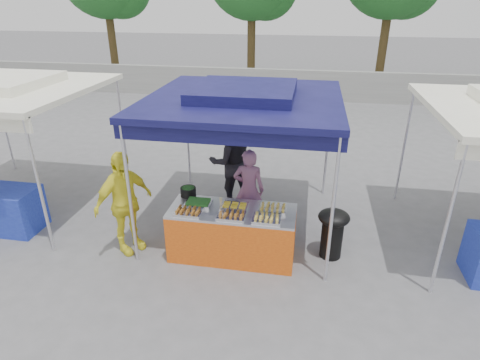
% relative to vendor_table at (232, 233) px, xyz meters
% --- Properties ---
extents(ground_plane, '(80.00, 80.00, 0.00)m').
position_rel_vendor_table_xyz_m(ground_plane, '(0.00, 0.10, -0.43)').
color(ground_plane, slate).
extents(back_wall, '(40.00, 0.25, 1.20)m').
position_rel_vendor_table_xyz_m(back_wall, '(0.00, 11.10, 0.17)').
color(back_wall, gray).
rests_on(back_wall, ground_plane).
extents(main_canopy, '(3.20, 3.20, 2.57)m').
position_rel_vendor_table_xyz_m(main_canopy, '(0.00, 1.07, 1.94)').
color(main_canopy, silver).
rests_on(main_canopy, ground_plane).
extents(vendor_table, '(2.00, 0.80, 0.85)m').
position_rel_vendor_table_xyz_m(vendor_table, '(0.00, 0.00, 0.00)').
color(vendor_table, '#D85513').
rests_on(vendor_table, ground_plane).
extents(food_tray_fl, '(0.42, 0.30, 0.07)m').
position_rel_vendor_table_xyz_m(food_tray_fl, '(-0.64, -0.24, 0.46)').
color(food_tray_fl, silver).
rests_on(food_tray_fl, vendor_table).
extents(food_tray_fm, '(0.42, 0.30, 0.07)m').
position_rel_vendor_table_xyz_m(food_tray_fm, '(0.03, -0.24, 0.46)').
color(food_tray_fm, silver).
rests_on(food_tray_fm, vendor_table).
extents(food_tray_fr, '(0.42, 0.30, 0.07)m').
position_rel_vendor_table_xyz_m(food_tray_fr, '(0.57, -0.24, 0.46)').
color(food_tray_fr, silver).
rests_on(food_tray_fr, vendor_table).
extents(food_tray_bl, '(0.42, 0.30, 0.07)m').
position_rel_vendor_table_xyz_m(food_tray_bl, '(-0.57, 0.07, 0.46)').
color(food_tray_bl, silver).
rests_on(food_tray_bl, vendor_table).
extents(food_tray_bm, '(0.42, 0.30, 0.07)m').
position_rel_vendor_table_xyz_m(food_tray_bm, '(0.02, 0.07, 0.46)').
color(food_tray_bm, silver).
rests_on(food_tray_bm, vendor_table).
extents(food_tray_br, '(0.42, 0.30, 0.07)m').
position_rel_vendor_table_xyz_m(food_tray_br, '(0.63, 0.09, 0.46)').
color(food_tray_br, silver).
rests_on(food_tray_br, vendor_table).
extents(cooking_pot, '(0.26, 0.26, 0.15)m').
position_rel_vendor_table_xyz_m(cooking_pot, '(-0.82, 0.35, 0.50)').
color(cooking_pot, black).
rests_on(cooking_pot, vendor_table).
extents(skewer_cup, '(0.08, 0.08, 0.11)m').
position_rel_vendor_table_xyz_m(skewer_cup, '(-0.13, -0.18, 0.48)').
color(skewer_cup, silver).
rests_on(skewer_cup, vendor_table).
extents(wok_burner, '(0.50, 0.50, 0.85)m').
position_rel_vendor_table_xyz_m(wok_burner, '(1.59, 0.26, 0.08)').
color(wok_burner, black).
rests_on(wok_burner, ground_plane).
extents(crate_left, '(0.52, 0.37, 0.31)m').
position_rel_vendor_table_xyz_m(crate_left, '(-0.38, 0.77, -0.27)').
color(crate_left, '#1628B5').
rests_on(crate_left, ground_plane).
extents(crate_right, '(0.54, 0.38, 0.32)m').
position_rel_vendor_table_xyz_m(crate_right, '(0.23, 0.57, -0.26)').
color(crate_right, '#1628B5').
rests_on(crate_right, ground_plane).
extents(crate_stacked, '(0.53, 0.37, 0.32)m').
position_rel_vendor_table_xyz_m(crate_stacked, '(0.23, 0.57, 0.06)').
color(crate_stacked, '#1628B5').
rests_on(crate_stacked, crate_right).
extents(vendor_woman, '(0.56, 0.38, 1.53)m').
position_rel_vendor_table_xyz_m(vendor_woman, '(0.12, 0.93, 0.34)').
color(vendor_woman, '#996186').
rests_on(vendor_woman, ground_plane).
extents(helper_man, '(1.08, 0.98, 1.81)m').
position_rel_vendor_table_xyz_m(helper_man, '(-0.38, 1.83, 0.48)').
color(helper_man, black).
rests_on(helper_man, ground_plane).
extents(customer_person, '(0.92, 1.10, 1.76)m').
position_rel_vendor_table_xyz_m(customer_person, '(-1.75, -0.14, 0.46)').
color(customer_person, '#FBF237').
rests_on(customer_person, ground_plane).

